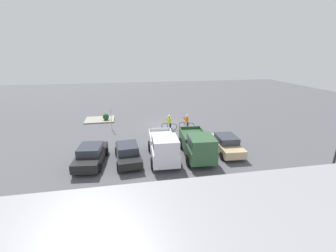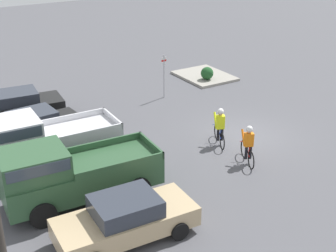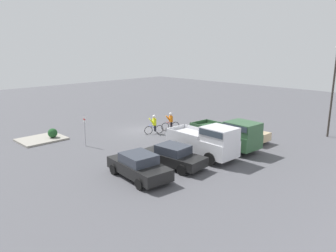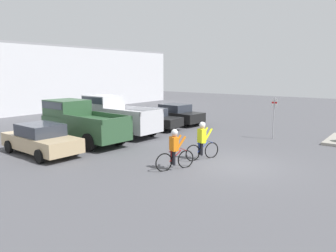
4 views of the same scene
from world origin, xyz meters
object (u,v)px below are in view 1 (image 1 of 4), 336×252
sedan_2 (91,155)px  pickup_truck_0 (198,144)px  pickup_truck_1 (163,146)px  cyclist_0 (169,122)px  fire_lane_sign (111,117)px  cyclist_1 (187,122)px  sedan_0 (226,144)px  sedan_1 (128,153)px  shrub (106,117)px

sedan_2 → pickup_truck_0: bearing=176.5°
pickup_truck_1 → cyclist_0: pickup_truck_1 is taller
cyclist_0 → fire_lane_sign: size_ratio=0.70×
cyclist_1 → pickup_truck_0: bearing=81.8°
sedan_0 → fire_lane_sign: size_ratio=1.85×
pickup_truck_1 → cyclist_1: (-3.83, -7.27, -0.39)m
sedan_1 → cyclist_1: (-6.62, -6.82, 0.12)m
pickup_truck_0 → sedan_1: 5.61m
sedan_0 → sedan_2: size_ratio=1.00×
pickup_truck_0 → pickup_truck_1: 2.79m
cyclist_1 → shrub: 10.34m
fire_lane_sign → shrub: bearing=-75.9°
fire_lane_sign → sedan_0: bearing=143.1°
pickup_truck_1 → sedan_1: pickup_truck_1 is taller
sedan_0 → sedan_2: (11.20, 0.23, 0.02)m
fire_lane_sign → shrub: size_ratio=3.17×
pickup_truck_1 → sedan_2: size_ratio=1.17×
fire_lane_sign → shrub: 3.87m
sedan_0 → cyclist_0: size_ratio=2.63×
sedan_1 → fire_lane_sign: (1.67, -7.88, 0.76)m
sedan_0 → sedan_1: sedan_0 is taller
pickup_truck_0 → sedan_1: pickup_truck_0 is taller
sedan_1 → shrub: (2.59, -11.52, -0.18)m
pickup_truck_1 → sedan_2: 5.63m
sedan_1 → cyclist_1: bearing=-134.1°
cyclist_1 → shrub: cyclist_1 is taller
sedan_1 → cyclist_0: 8.31m
sedan_0 → sedan_2: sedan_2 is taller
pickup_truck_1 → shrub: bearing=-65.8°
fire_lane_sign → shrub: fire_lane_sign is taller
pickup_truck_0 → pickup_truck_1: (2.78, 0.02, 0.04)m
shrub → fire_lane_sign: bearing=104.1°
sedan_1 → pickup_truck_0: bearing=175.6°
sedan_2 → cyclist_0: (-7.44, -6.82, 0.13)m
sedan_0 → cyclist_0: bearing=-60.3°
sedan_2 → fire_lane_sign: fire_lane_sign is taller
cyclist_0 → sedan_0: bearing=119.7°
cyclist_1 → fire_lane_sign: bearing=-7.3°
pickup_truck_1 → shrub: 13.14m
cyclist_0 → sedan_1: bearing=56.1°
sedan_0 → shrub: size_ratio=5.86×
fire_lane_sign → pickup_truck_0: bearing=131.1°
sedan_1 → sedan_0: bearing=-177.9°
sedan_1 → fire_lane_sign: bearing=-78.0°
cyclist_1 → shrub: (9.20, -4.70, -0.30)m
cyclist_1 → sedan_1: bearing=45.9°
cyclist_1 → sedan_0: bearing=105.3°
sedan_2 → cyclist_1: bearing=-144.4°
pickup_truck_0 → cyclist_1: (-1.05, -7.25, -0.35)m
sedan_2 → cyclist_1: size_ratio=2.70×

